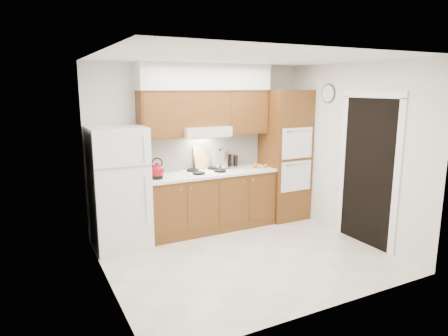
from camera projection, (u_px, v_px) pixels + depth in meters
name	position (u px, v px, depth m)	size (l,w,h in m)	color
floor	(246.00, 256.00, 5.39)	(3.60, 3.60, 0.00)	beige
ceiling	(249.00, 58.00, 4.87)	(3.60, 3.60, 0.00)	white
wall_back	(200.00, 147.00, 6.44)	(3.60, 0.02, 2.60)	silver
wall_left	(104.00, 176.00, 4.32)	(0.02, 3.00, 2.60)	silver
wall_right	(351.00, 152.00, 5.94)	(0.02, 3.00, 2.60)	silver
fridge	(119.00, 188.00, 5.58)	(0.75, 0.72, 1.72)	white
base_cabinets	(210.00, 202.00, 6.36)	(2.11, 0.60, 0.90)	brown
countertop	(210.00, 173.00, 6.25)	(2.13, 0.62, 0.04)	white
backsplash	(202.00, 152.00, 6.45)	(2.11, 0.03, 0.56)	white
oven_cabinet	(285.00, 155.00, 6.84)	(0.70, 0.65, 2.20)	brown
upper_cab_left	(160.00, 115.00, 5.86)	(0.63, 0.33, 0.70)	brown
upper_cab_right	(244.00, 112.00, 6.51)	(0.73, 0.33, 0.70)	brown
range_hood	(204.00, 131.00, 6.18)	(0.75, 0.45, 0.15)	silver
upper_cab_over_hood	(202.00, 108.00, 6.16)	(0.75, 0.33, 0.55)	brown
soffit	(205.00, 77.00, 6.07)	(2.13, 0.36, 0.40)	silver
cooktop	(206.00, 172.00, 6.24)	(0.74, 0.50, 0.01)	white
doorway	(368.00, 173.00, 5.68)	(0.02, 0.90, 2.10)	black
wall_clock	(328.00, 93.00, 6.24)	(0.30, 0.30, 0.02)	#3F3833
kettle	(157.00, 171.00, 5.77)	(0.21, 0.21, 0.21)	maroon
cutting_board	(201.00, 157.00, 6.42)	(0.27, 0.02, 0.37)	tan
stock_pot	(220.00, 159.00, 6.46)	(0.26, 0.26, 0.27)	silver
condiment_a	(230.00, 160.00, 6.68)	(0.06, 0.06, 0.21)	black
condiment_b	(236.00, 161.00, 6.70)	(0.06, 0.06, 0.19)	black
condiment_c	(236.00, 161.00, 6.73)	(0.06, 0.06, 0.17)	black
orange_near	(266.00, 166.00, 6.56)	(0.07, 0.07, 0.07)	#D7470B
orange_far	(255.00, 165.00, 6.58)	(0.09, 0.09, 0.09)	#E8500C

